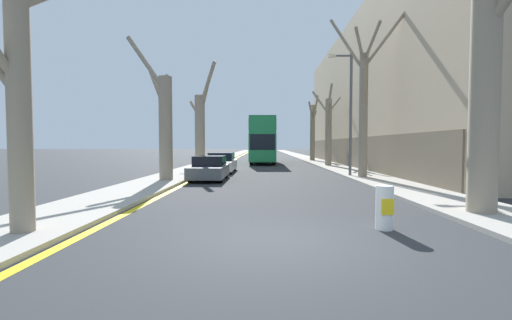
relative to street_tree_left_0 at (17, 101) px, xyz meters
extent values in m
plane|color=#2B2D30|center=(5.32, -0.31, -2.77)|extent=(300.00, 300.00, 0.00)
cube|color=#A39E93|center=(-0.28, 49.69, -2.71)|extent=(2.61, 120.00, 0.12)
cube|color=#A39E93|center=(10.93, 49.69, -2.71)|extent=(2.61, 120.00, 0.12)
cube|color=tan|center=(17.23, 23.72, 3.36)|extent=(10.00, 36.79, 12.25)
cube|color=#6B5E4C|center=(12.21, 23.72, -1.54)|extent=(0.12, 36.06, 2.45)
cube|color=yellow|center=(1.20, 49.69, -2.76)|extent=(0.24, 120.00, 0.01)
cylinder|color=gray|center=(0.07, -0.02, -0.35)|extent=(0.45, 0.45, 4.84)
cylinder|color=gray|center=(0.05, 10.35, -0.12)|extent=(0.67, 0.67, 5.29)
cylinder|color=gray|center=(-0.09, 11.00, 2.14)|extent=(0.54, 1.51, 1.50)
cylinder|color=gray|center=(-0.53, 10.93, 2.07)|extent=(1.46, 1.45, 2.50)
cylinder|color=gray|center=(-1.03, 10.78, 3.27)|extent=(2.41, 1.14, 3.08)
cylinder|color=gray|center=(0.09, 19.52, 0.07)|extent=(0.77, 0.77, 5.68)
cylinder|color=gray|center=(-0.45, 20.51, 1.95)|extent=(1.37, 2.23, 1.60)
cylinder|color=gray|center=(0.74, 19.01, 3.57)|extent=(1.67, 1.38, 3.48)
cylinder|color=gray|center=(0.29, 20.31, 2.74)|extent=(0.74, 1.87, 3.13)
cylinder|color=gray|center=(10.66, 2.21, 0.58)|extent=(0.71, 0.71, 6.69)
cylinder|color=gray|center=(10.49, 12.30, 0.68)|extent=(0.48, 0.48, 6.89)
cylinder|color=gray|center=(10.34, 11.78, 2.12)|extent=(0.50, 1.23, 2.23)
cylinder|color=gray|center=(11.41, 11.78, 4.69)|extent=(2.04, 1.23, 2.78)
cylinder|color=gray|center=(10.10, 11.72, 4.37)|extent=(0.99, 1.36, 1.72)
cylinder|color=gray|center=(10.65, 11.48, 4.49)|extent=(0.50, 1.78, 1.76)
cylinder|color=gray|center=(9.65, 12.66, 4.68)|extent=(1.88, 0.95, 3.12)
cylinder|color=gray|center=(10.62, 22.97, 0.16)|extent=(0.55, 0.55, 5.85)
cylinder|color=gray|center=(11.27, 23.80, 2.67)|extent=(1.52, 1.88, 1.62)
cylinder|color=gray|center=(10.42, 21.64, 1.60)|extent=(0.60, 2.79, 1.96)
cylinder|color=gray|center=(10.05, 23.68, 2.83)|extent=(1.39, 1.65, 2.24)
cylinder|color=gray|center=(10.66, 22.53, 3.44)|extent=(0.29, 1.07, 1.70)
cylinder|color=gray|center=(10.65, 32.63, 0.45)|extent=(0.56, 0.56, 6.44)
cylinder|color=gray|center=(10.95, 33.30, 2.45)|extent=(0.83, 1.55, 1.43)
cylinder|color=gray|center=(10.83, 31.92, 3.07)|extent=(0.60, 1.64, 3.09)
cylinder|color=gray|center=(10.37, 32.19, 2.98)|extent=(0.80, 1.12, 2.13)
cube|color=#1E7F47|center=(4.91, 28.29, -1.13)|extent=(2.47, 10.00, 2.57)
cube|color=#1E7F47|center=(4.91, 28.29, 0.89)|extent=(2.42, 9.80, 1.47)
cube|color=#1A6C3C|center=(4.91, 28.29, 1.68)|extent=(2.42, 9.80, 0.12)
cube|color=black|center=(4.91, 28.29, -0.64)|extent=(2.50, 8.80, 1.34)
cube|color=black|center=(4.91, 28.29, 0.96)|extent=(2.50, 8.80, 1.12)
cube|color=black|center=(4.91, 23.31, -0.64)|extent=(2.22, 0.06, 1.40)
cylinder|color=black|center=(3.84, 25.29, -2.21)|extent=(0.30, 1.11, 1.11)
cylinder|color=black|center=(5.97, 25.29, -2.21)|extent=(0.30, 1.11, 1.11)
cylinder|color=black|center=(3.84, 31.09, -2.21)|extent=(0.30, 1.11, 1.11)
cylinder|color=black|center=(5.97, 31.09, -2.21)|extent=(0.30, 1.11, 1.11)
cube|color=#4C5156|center=(2.08, 11.33, -2.29)|extent=(1.77, 3.98, 0.59)
cube|color=black|center=(2.08, 11.57, -1.74)|extent=(1.55, 2.07, 0.52)
cylinder|color=black|center=(1.31, 10.14, -2.47)|extent=(0.20, 0.60, 0.60)
cylinder|color=black|center=(2.85, 10.14, -2.47)|extent=(0.20, 0.60, 0.60)
cylinder|color=black|center=(1.31, 12.52, -2.47)|extent=(0.20, 0.60, 0.60)
cylinder|color=black|center=(2.85, 12.52, -2.47)|extent=(0.20, 0.60, 0.60)
cube|color=silver|center=(2.08, 16.65, -2.28)|extent=(1.81, 4.57, 0.61)
cube|color=black|center=(2.08, 16.93, -1.70)|extent=(1.60, 2.38, 0.55)
cylinder|color=black|center=(1.28, 15.28, -2.46)|extent=(0.20, 0.61, 0.61)
cylinder|color=black|center=(2.88, 15.28, -2.46)|extent=(0.20, 0.61, 0.61)
cylinder|color=black|center=(1.28, 18.02, -2.46)|extent=(0.20, 0.61, 0.61)
cylinder|color=black|center=(2.88, 18.02, -2.46)|extent=(0.20, 0.61, 0.61)
cylinder|color=#4C4F54|center=(10.02, 13.13, 0.80)|extent=(0.16, 0.16, 7.14)
cylinder|color=#4C4F54|center=(9.47, 13.13, 4.22)|extent=(1.10, 0.11, 0.11)
cube|color=beige|center=(8.92, 13.13, 4.22)|extent=(0.44, 0.20, 0.16)
cylinder|color=white|center=(7.64, 0.78, -2.28)|extent=(0.38, 0.38, 0.98)
cube|color=yellow|center=(7.64, 0.59, -2.23)|extent=(0.27, 0.01, 0.35)
camera|label=1|loc=(4.94, -6.79, -0.89)|focal=24.00mm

